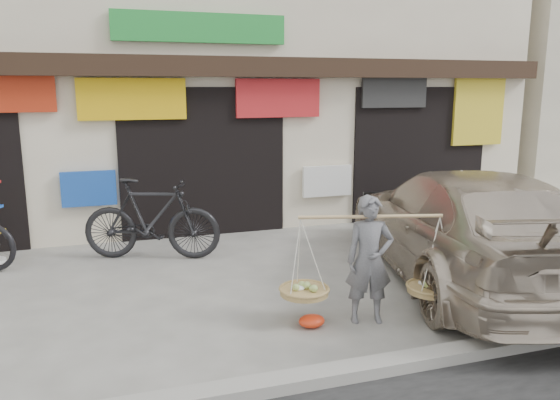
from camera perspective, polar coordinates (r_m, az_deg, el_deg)
name	(u,v)px	position (r m, az deg, el deg)	size (l,w,h in m)	color
ground	(255,304)	(7.06, -2.58, -10.78)	(70.00, 70.00, 0.00)	gray
kerb	(313,378)	(5.32, 3.43, -18.04)	(70.00, 0.25, 0.12)	gray
shophouse_block	(178,53)	(12.84, -10.61, 14.87)	(14.00, 6.32, 7.00)	beige
street_vendor	(369,265)	(6.41, 9.29, -6.75)	(2.01, 0.94, 1.50)	slate
bike_1	(152,219)	(8.88, -13.27, -1.92)	(0.61, 2.17, 1.31)	black
suv	(464,225)	(8.15, 18.68, -2.45)	(3.43, 5.83, 1.59)	#BDAD98
red_bag	(312,321)	(6.41, 3.33, -12.51)	(0.31, 0.25, 0.14)	red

